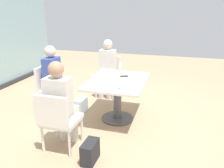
{
  "coord_description": "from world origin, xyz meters",
  "views": [
    {
      "loc": [
        -3.47,
        -0.92,
        1.88
      ],
      "look_at": [
        0.0,
        0.1,
        0.65
      ],
      "focal_mm": 35.71,
      "sensor_mm": 36.0,
      "label": 1
    }
  ],
  "objects_px": {
    "chair_near_window": "(51,86)",
    "wine_glass_4": "(120,65)",
    "person_far_right": "(107,66)",
    "wine_glass_5": "(111,80)",
    "wine_glass_3": "(135,76)",
    "wine_glass_0": "(117,73)",
    "person_near_window": "(55,76)",
    "coffee_cup": "(112,82)",
    "chair_far_right": "(109,73)",
    "person_far_left": "(61,101)",
    "wine_glass_6": "(106,71)",
    "handbag_0": "(81,106)",
    "handbag_1": "(90,152)",
    "dining_table_main": "(118,90)",
    "wine_glass_1": "(120,81)",
    "wine_glass_2": "(93,76)",
    "cell_phone_on_table": "(124,76)",
    "chair_far_left": "(58,118)"
  },
  "relations": [
    {
      "from": "chair_near_window",
      "to": "handbag_0",
      "type": "distance_m",
      "value": 0.68
    },
    {
      "from": "wine_glass_0",
      "to": "handbag_0",
      "type": "relative_size",
      "value": 0.62
    },
    {
      "from": "chair_far_right",
      "to": "chair_near_window",
      "type": "bearing_deg",
      "value": 145.22
    },
    {
      "from": "chair_far_left",
      "to": "wine_glass_2",
      "type": "relative_size",
      "value": 4.7
    },
    {
      "from": "wine_glass_3",
      "to": "cell_phone_on_table",
      "type": "distance_m",
      "value": 0.47
    },
    {
      "from": "chair_near_window",
      "to": "wine_glass_4",
      "type": "bearing_deg",
      "value": -65.41
    },
    {
      "from": "wine_glass_0",
      "to": "wine_glass_1",
      "type": "bearing_deg",
      "value": -159.47
    },
    {
      "from": "wine_glass_2",
      "to": "wine_glass_0",
      "type": "bearing_deg",
      "value": -49.69
    },
    {
      "from": "chair_near_window",
      "to": "wine_glass_2",
      "type": "distance_m",
      "value": 1.08
    },
    {
      "from": "handbag_0",
      "to": "handbag_1",
      "type": "distance_m",
      "value": 1.47
    },
    {
      "from": "chair_far_right",
      "to": "wine_glass_0",
      "type": "bearing_deg",
      "value": -156.08
    },
    {
      "from": "chair_far_right",
      "to": "wine_glass_2",
      "type": "xyz_separation_m",
      "value": [
        -1.43,
        -0.19,
        0.37
      ]
    },
    {
      "from": "chair_far_left",
      "to": "person_far_right",
      "type": "distance_m",
      "value": 2.16
    },
    {
      "from": "dining_table_main",
      "to": "cell_phone_on_table",
      "type": "height_order",
      "value": "cell_phone_on_table"
    },
    {
      "from": "chair_far_right",
      "to": "handbag_1",
      "type": "distance_m",
      "value": 2.44
    },
    {
      "from": "chair_far_right",
      "to": "wine_glass_3",
      "type": "relative_size",
      "value": 4.7
    },
    {
      "from": "wine_glass_4",
      "to": "wine_glass_3",
      "type": "bearing_deg",
      "value": -148.88
    },
    {
      "from": "chair_near_window",
      "to": "handbag_1",
      "type": "relative_size",
      "value": 2.9
    },
    {
      "from": "wine_glass_0",
      "to": "coffee_cup",
      "type": "height_order",
      "value": "wine_glass_0"
    },
    {
      "from": "coffee_cup",
      "to": "wine_glass_4",
      "type": "bearing_deg",
      "value": 4.74
    },
    {
      "from": "wine_glass_6",
      "to": "cell_phone_on_table",
      "type": "xyz_separation_m",
      "value": [
        0.22,
        -0.28,
        -0.13
      ]
    },
    {
      "from": "chair_far_right",
      "to": "wine_glass_4",
      "type": "xyz_separation_m",
      "value": [
        -0.58,
        -0.42,
        0.37
      ]
    },
    {
      "from": "person_far_left",
      "to": "wine_glass_4",
      "type": "xyz_separation_m",
      "value": [
        1.57,
        -0.42,
        0.16
      ]
    },
    {
      "from": "person_near_window",
      "to": "wine_glass_5",
      "type": "distance_m",
      "value": 1.3
    },
    {
      "from": "person_near_window",
      "to": "cell_phone_on_table",
      "type": "xyz_separation_m",
      "value": [
        0.24,
        -1.24,
        0.03
      ]
    },
    {
      "from": "chair_near_window",
      "to": "wine_glass_3",
      "type": "xyz_separation_m",
      "value": [
        -0.13,
        -1.61,
        0.37
      ]
    },
    {
      "from": "person_far_left",
      "to": "dining_table_main",
      "type": "bearing_deg",
      "value": -26.74
    },
    {
      "from": "chair_far_right",
      "to": "wine_glass_5",
      "type": "relative_size",
      "value": 4.7
    },
    {
      "from": "chair_near_window",
      "to": "wine_glass_4",
      "type": "xyz_separation_m",
      "value": [
        0.55,
        -1.2,
        0.37
      ]
    },
    {
      "from": "person_near_window",
      "to": "coffee_cup",
      "type": "bearing_deg",
      "value": -102.45
    },
    {
      "from": "chair_far_right",
      "to": "wine_glass_6",
      "type": "xyz_separation_m",
      "value": [
        -1.1,
        -0.29,
        0.37
      ]
    },
    {
      "from": "wine_glass_4",
      "to": "wine_glass_5",
      "type": "bearing_deg",
      "value": -173.5
    },
    {
      "from": "person_far_right",
      "to": "wine_glass_5",
      "type": "height_order",
      "value": "person_far_right"
    },
    {
      "from": "wine_glass_2",
      "to": "handbag_0",
      "type": "height_order",
      "value": "wine_glass_2"
    },
    {
      "from": "wine_glass_5",
      "to": "wine_glass_6",
      "type": "relative_size",
      "value": 1.0
    },
    {
      "from": "person_near_window",
      "to": "person_far_left",
      "type": "bearing_deg",
      "value": -146.5
    },
    {
      "from": "chair_far_right",
      "to": "person_far_left",
      "type": "xyz_separation_m",
      "value": [
        -2.15,
        0.0,
        0.2
      ]
    },
    {
      "from": "chair_far_right",
      "to": "wine_glass_0",
      "type": "relative_size",
      "value": 4.7
    },
    {
      "from": "chair_far_left",
      "to": "person_far_left",
      "type": "relative_size",
      "value": 0.69
    },
    {
      "from": "handbag_0",
      "to": "handbag_1",
      "type": "bearing_deg",
      "value": -149.28
    },
    {
      "from": "wine_glass_0",
      "to": "wine_glass_1",
      "type": "distance_m",
      "value": 0.44
    },
    {
      "from": "wine_glass_0",
      "to": "wine_glass_4",
      "type": "height_order",
      "value": "same"
    },
    {
      "from": "wine_glass_6",
      "to": "person_far_left",
      "type": "bearing_deg",
      "value": 164.48
    },
    {
      "from": "wine_glass_4",
      "to": "handbag_0",
      "type": "relative_size",
      "value": 0.62
    },
    {
      "from": "person_near_window",
      "to": "coffee_cup",
      "type": "distance_m",
      "value": 1.19
    },
    {
      "from": "chair_far_left",
      "to": "chair_far_right",
      "type": "xyz_separation_m",
      "value": [
        2.26,
        0.0,
        0.0
      ]
    },
    {
      "from": "wine_glass_3",
      "to": "handbag_0",
      "type": "bearing_deg",
      "value": 80.0
    },
    {
      "from": "person_far_right",
      "to": "wine_glass_5",
      "type": "bearing_deg",
      "value": -160.1
    },
    {
      "from": "wine_glass_0",
      "to": "handbag_1",
      "type": "xyz_separation_m",
      "value": [
        -1.21,
        0.03,
        -0.72
      ]
    },
    {
      "from": "wine_glass_6",
      "to": "dining_table_main",
      "type": "bearing_deg",
      "value": -96.87
    }
  ]
}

